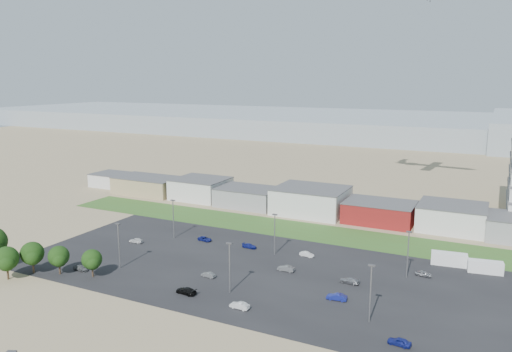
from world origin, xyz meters
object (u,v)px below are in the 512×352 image
Objects in this scene: parked_car_4 at (208,275)px; parked_car_6 at (249,246)px; parked_car_3 at (186,291)px; parked_car_5 at (136,240)px; parked_car_12 at (349,281)px; parked_car_8 at (424,274)px; parked_car_7 at (286,268)px; parked_car_10 at (81,268)px; box_trailer_a at (449,259)px; parked_car_9 at (205,239)px; parked_car_11 at (307,254)px; parked_car_13 at (240,305)px; parked_car_1 at (337,297)px; parked_car_2 at (399,342)px.

parked_car_6 is at bearing -172.92° from parked_car_4.
parked_car_3 reaches higher than parked_car_5.
parked_car_12 is (28.85, -10.38, 0.06)m from parked_car_6.
parked_car_7 is at bearing 114.62° from parked_car_8.
parked_car_8 is at bearing -61.00° from parked_car_10.
parked_car_9 is (-59.60, -10.06, -0.93)m from box_trailer_a.
parked_car_6 is (-0.58, 20.66, 0.00)m from parked_car_4.
parked_car_11 is at bearing 93.57° from parked_car_8.
parked_car_12 is at bearing 132.97° from parked_car_8.
parked_car_13 is at bearing -1.68° from parked_car_7.
parked_car_5 is 57.32m from parked_car_12.
parked_car_6 is at bearing -129.30° from parked_car_1.
parked_car_2 and parked_car_7 have the same top height.
parked_car_9 is at bearing -176.57° from box_trailer_a.
parked_car_4 is at bearing -52.47° from parked_car_7.
parked_car_1 reaches higher than parked_car_6.
parked_car_6 is 17.48m from parked_car_7.
box_trailer_a is 1.86× the size of parked_car_12.
parked_car_7 reaches higher than parked_car_10.
parked_car_5 reaches higher than parked_car_4.
box_trailer_a is 2.07× the size of parked_car_6.
parked_car_10 is (-69.89, 0.97, -0.08)m from parked_car_2.
parked_car_5 is at bearing -90.96° from parked_car_7.
parked_car_6 is 0.98× the size of parked_car_13.
parked_car_7 is 45.84m from parked_car_10.
parked_car_4 is (-42.34, 10.36, -0.09)m from parked_car_2.
parked_car_1 is at bearing -107.31° from parked_car_9.
parked_car_12 is (57.31, -0.90, -0.02)m from parked_car_5.
parked_car_5 reaches higher than parked_car_11.
parked_car_9 is (15.31, 9.32, -0.09)m from parked_car_5.
parked_car_13 is at bearing -174.70° from parked_car_11.
parked_car_2 is 1.02× the size of parked_car_5.
parked_car_11 is (14.08, 30.55, -0.07)m from parked_car_3.
parked_car_10 is at bearing -84.62° from parked_car_1.
parked_car_2 is at bearing -174.73° from parked_car_8.
box_trailer_a reaches higher than parked_car_7.
parked_car_9 is at bearing -110.02° from parked_car_7.
parked_car_5 reaches higher than parked_car_6.
parked_car_12 is at bearing 146.22° from parked_car_13.
parked_car_3 is 12.66m from parked_car_13.
parked_car_7 is at bearing -127.93° from parked_car_1.
parked_car_5 is at bearing 101.99° from parked_car_8.
parked_car_10 is 59.18m from parked_car_12.
parked_car_1 is 0.95× the size of parked_car_12.
parked_car_1 is 8.96m from parked_car_12.
parked_car_9 is at bearing -96.29° from parked_car_12.
parked_car_4 is 17.32m from parked_car_7.
parked_car_9 is at bearing -120.01° from parked_car_1.
box_trailer_a is at bearing -73.19° from parked_car_9.
parked_car_2 is at bearing -130.85° from parked_car_11.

